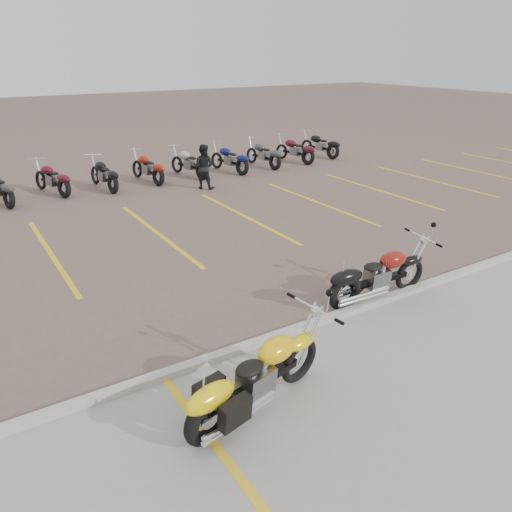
# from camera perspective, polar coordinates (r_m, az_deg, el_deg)

# --- Properties ---
(ground) EXTENTS (100.00, 100.00, 0.00)m
(ground) POSITION_cam_1_polar(r_m,az_deg,el_deg) (10.11, -2.74, -3.96)
(ground) COLOR brown
(ground) RESTS_ON ground
(concrete_apron) EXTENTS (60.00, 5.00, 0.01)m
(concrete_apron) POSITION_cam_1_polar(r_m,az_deg,el_deg) (7.16, 16.27, -17.52)
(concrete_apron) COLOR #9E9B93
(concrete_apron) RESTS_ON ground
(curb) EXTENTS (60.00, 0.18, 0.12)m
(curb) POSITION_cam_1_polar(r_m,az_deg,el_deg) (8.61, 3.93, -8.64)
(curb) COLOR #ADAAA3
(curb) RESTS_ON ground
(parking_stripes) EXTENTS (38.00, 5.50, 0.01)m
(parking_stripes) POSITION_cam_1_polar(r_m,az_deg,el_deg) (13.47, -11.19, 2.57)
(parking_stripes) COLOR gold
(parking_stripes) RESTS_ON ground
(apron_stripe) EXTENTS (0.12, 5.00, 0.00)m
(apron_stripe) POSITION_cam_1_polar(r_m,az_deg,el_deg) (6.02, -0.35, -25.78)
(apron_stripe) COLOR gold
(apron_stripe) RESTS_ON concrete_apron
(yellow_cruiser) EXTENTS (2.40, 0.72, 1.00)m
(yellow_cruiser) POSITION_cam_1_polar(r_m,az_deg,el_deg) (6.74, -0.40, -14.02)
(yellow_cruiser) COLOR black
(yellow_cruiser) RESTS_ON ground
(flame_cruiser) EXTENTS (2.33, 0.37, 0.96)m
(flame_cruiser) POSITION_cam_1_polar(r_m,az_deg,el_deg) (9.78, 13.47, -2.46)
(flame_cruiser) COLOR black
(flame_cruiser) RESTS_ON ground
(person_b) EXTENTS (0.94, 0.94, 1.53)m
(person_b) POSITION_cam_1_polar(r_m,az_deg,el_deg) (17.54, -6.03, 10.12)
(person_b) COLOR black
(person_b) RESTS_ON ground
(bg_bike_row) EXTENTS (20.81, 2.08, 1.10)m
(bg_bike_row) POSITION_cam_1_polar(r_m,az_deg,el_deg) (18.42, -17.36, 9.14)
(bg_bike_row) COLOR black
(bg_bike_row) RESTS_ON ground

